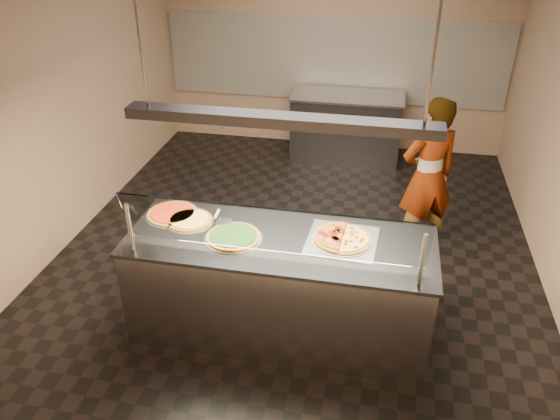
% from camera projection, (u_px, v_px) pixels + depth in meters
% --- Properties ---
extents(ground, '(5.00, 6.00, 0.02)m').
position_uv_depth(ground, '(297.00, 249.00, 5.97)').
color(ground, black).
rests_on(ground, ground).
extents(wall_back, '(5.00, 0.02, 3.00)m').
position_uv_depth(wall_back, '(334.00, 45.00, 7.78)').
color(wall_back, '#93765E').
rests_on(wall_back, ground).
extents(wall_front, '(5.00, 0.02, 3.00)m').
position_uv_depth(wall_front, '(196.00, 330.00, 2.66)').
color(wall_front, '#93765E').
rests_on(wall_front, ground).
extents(wall_left, '(0.02, 6.00, 3.00)m').
position_uv_depth(wall_left, '(60.00, 101.00, 5.65)').
color(wall_left, '#93765E').
rests_on(wall_left, ground).
extents(tile_band, '(4.90, 0.02, 1.20)m').
position_uv_depth(tile_band, '(333.00, 60.00, 7.85)').
color(tile_band, silver).
rests_on(tile_band, wall_back).
extents(serving_counter, '(2.51, 0.94, 0.93)m').
position_uv_depth(serving_counter, '(280.00, 286.00, 4.64)').
color(serving_counter, '#B7B7BC').
rests_on(serving_counter, ground).
extents(sneeze_guard, '(2.27, 0.18, 0.54)m').
position_uv_depth(sneeze_guard, '(271.00, 231.00, 3.96)').
color(sneeze_guard, '#B7B7BC').
rests_on(sneeze_guard, serving_counter).
extents(perforated_tray, '(0.59, 0.59, 0.01)m').
position_uv_depth(perforated_tray, '(342.00, 240.00, 4.39)').
color(perforated_tray, silver).
rests_on(perforated_tray, serving_counter).
extents(half_pizza_pepperoni, '(0.26, 0.47, 0.05)m').
position_uv_depth(half_pizza_pepperoni, '(328.00, 236.00, 4.40)').
color(half_pizza_pepperoni, brown).
rests_on(half_pizza_pepperoni, perforated_tray).
extents(half_pizza_sausage, '(0.26, 0.47, 0.04)m').
position_uv_depth(half_pizza_sausage, '(356.00, 239.00, 4.36)').
color(half_pizza_sausage, brown).
rests_on(half_pizza_sausage, perforated_tray).
extents(pizza_spinach, '(0.47, 0.47, 0.03)m').
position_uv_depth(pizza_spinach, '(234.00, 236.00, 4.42)').
color(pizza_spinach, silver).
rests_on(pizza_spinach, serving_counter).
extents(pizza_cheese, '(0.41, 0.41, 0.03)m').
position_uv_depth(pizza_cheese, '(190.00, 220.00, 4.65)').
color(pizza_cheese, silver).
rests_on(pizza_cheese, serving_counter).
extents(pizza_tomato, '(0.46, 0.46, 0.03)m').
position_uv_depth(pizza_tomato, '(173.00, 213.00, 4.75)').
color(pizza_tomato, silver).
rests_on(pizza_tomato, serving_counter).
extents(pizza_spatula, '(0.18, 0.23, 0.02)m').
position_uv_depth(pizza_spatula, '(220.00, 217.00, 4.67)').
color(pizza_spatula, '#B7B7BC').
rests_on(pizza_spatula, pizza_spinach).
extents(prep_table, '(1.57, 0.74, 0.93)m').
position_uv_depth(prep_table, '(346.00, 126.00, 7.86)').
color(prep_table, '#35353A').
rests_on(prep_table, ground).
extents(worker, '(0.74, 0.65, 1.70)m').
position_uv_depth(worker, '(428.00, 177.00, 5.57)').
color(worker, '#3D3942').
rests_on(worker, ground).
extents(heat_lamp_housing, '(2.30, 0.18, 0.08)m').
position_uv_depth(heat_lamp_housing, '(280.00, 120.00, 3.90)').
color(heat_lamp_housing, '#35353A').
rests_on(heat_lamp_housing, ceiling).
extents(lamp_rod_left, '(0.02, 0.02, 1.01)m').
position_uv_depth(lamp_rod_left, '(139.00, 36.00, 3.79)').
color(lamp_rod_left, '#B7B7BC').
rests_on(lamp_rod_left, ceiling).
extents(lamp_rod_right, '(0.02, 0.02, 1.01)m').
position_uv_depth(lamp_rod_right, '(435.00, 50.00, 3.45)').
color(lamp_rod_right, '#B7B7BC').
rests_on(lamp_rod_right, ceiling).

